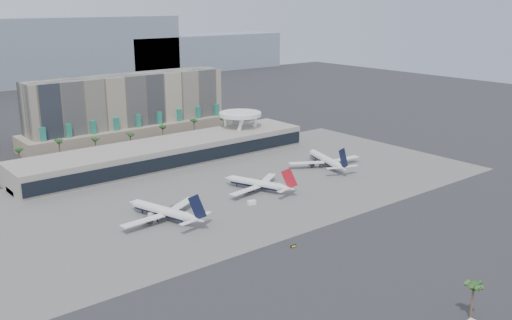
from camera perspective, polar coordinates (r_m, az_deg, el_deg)
ground at (r=236.98m, az=4.88°, el=-6.00°), size 900.00×900.00×0.00m
apron_pad at (r=276.79m, az=-2.99°, el=-2.73°), size 260.00×130.00×0.06m
mountain_ridge at (r=656.52m, az=-22.96°, el=9.44°), size 680.00×60.00×70.00m
hotel at (r=377.32m, az=-12.50°, el=4.53°), size 140.00×30.00×42.00m
terminal at (r=319.29m, az=-8.78°, el=0.83°), size 170.00×32.50×14.50m
saucer_structure at (r=351.23m, az=-1.59°, el=4.36°), size 26.00×26.00×21.89m
palm_row at (r=351.59m, az=-10.72°, el=2.78°), size 157.80×2.80×13.10m
airliner_left at (r=237.97m, az=-9.16°, el=-5.09°), size 40.36×41.82×14.83m
airliner_centre at (r=270.59m, az=0.19°, el=-2.38°), size 36.64×37.82×13.71m
airliner_right at (r=311.46m, az=7.05°, el=-0.00°), size 40.71×42.13×15.04m
service_vehicle_a at (r=242.40m, az=-10.17°, el=-5.40°), size 5.34×3.74×2.37m
service_vehicle_b at (r=253.13m, az=-0.43°, el=-4.28°), size 4.13×3.15×1.88m
taxiway_sign at (r=211.42m, az=3.76°, el=-8.60°), size 2.28×0.72×1.03m
near_palm_a at (r=175.53m, az=20.91°, el=-12.06°), size 6.00×6.00×11.47m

